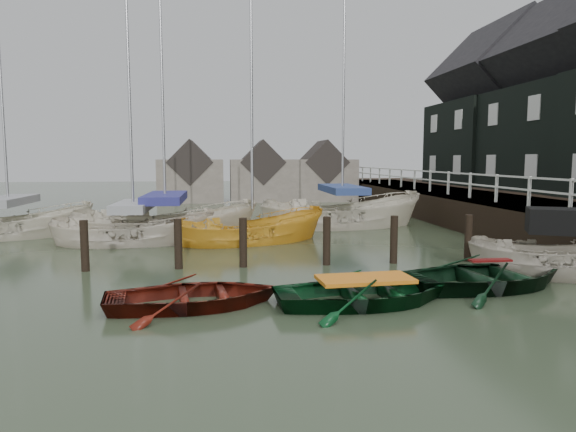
{
  "coord_description": "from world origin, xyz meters",
  "views": [
    {
      "loc": [
        -1.71,
        -11.33,
        3.05
      ],
      "look_at": [
        0.12,
        3.33,
        1.4
      ],
      "focal_mm": 32.0,
      "sensor_mm": 36.0,
      "label": 1
    }
  ],
  "objects": [
    {
      "name": "ground",
      "position": [
        0.0,
        0.0,
        0.0
      ],
      "size": [
        120.0,
        120.0,
        0.0
      ],
      "primitive_type": "plane",
      "color": "#2B3723",
      "rests_on": "ground"
    },
    {
      "name": "pier",
      "position": [
        9.48,
        10.0,
        0.71
      ],
      "size": [
        3.04,
        32.0,
        2.7
      ],
      "color": "black",
      "rests_on": "ground"
    },
    {
      "name": "mooring_pilings",
      "position": [
        -1.11,
        3.0,
        0.5
      ],
      "size": [
        13.72,
        0.22,
        1.8
      ],
      "color": "black",
      "rests_on": "ground"
    },
    {
      "name": "far_sheds",
      "position": [
        0.83,
        26.0,
        1.86
      ],
      "size": [
        14.0,
        4.08,
        4.39
      ],
      "color": "#665B51",
      "rests_on": "ground"
    },
    {
      "name": "rowboat_red",
      "position": [
        -2.35,
        -0.8,
        0.0
      ],
      "size": [
        3.94,
        3.06,
        0.75
      ],
      "primitive_type": "imported",
      "rotation": [
        0.0,
        0.0,
        1.71
      ],
      "color": "#50140B",
      "rests_on": "ground"
    },
    {
      "name": "rowboat_green",
      "position": [
        1.2,
        -1.06,
        0.0
      ],
      "size": [
        4.0,
        2.99,
        0.79
      ],
      "primitive_type": "imported",
      "rotation": [
        0.0,
        0.0,
        1.64
      ],
      "color": "black",
      "rests_on": "ground"
    },
    {
      "name": "rowboat_dkgreen",
      "position": [
        4.51,
        -0.09,
        0.0
      ],
      "size": [
        4.57,
        3.57,
        0.87
      ],
      "primitive_type": "imported",
      "rotation": [
        0.0,
        0.0,
        1.72
      ],
      "color": "black",
      "rests_on": "ground"
    },
    {
      "name": "motorboat",
      "position": [
        6.8,
        0.74,
        0.09
      ],
      "size": [
        4.67,
        3.4,
        2.62
      ],
      "rotation": [
        0.0,
        0.0,
        1.12
      ],
      "color": "#BDB3A1",
      "rests_on": "ground"
    },
    {
      "name": "sailboat_a",
      "position": [
        -4.97,
        7.55,
        0.06
      ],
      "size": [
        5.89,
        2.46,
        10.21
      ],
      "rotation": [
        0.0,
        0.0,
        1.62
      ],
      "color": "beige",
      "rests_on": "ground"
    },
    {
      "name": "sailboat_b",
      "position": [
        -3.92,
        8.33,
        0.06
      ],
      "size": [
        7.12,
        3.14,
        12.39
      ],
      "rotation": [
        0.0,
        0.0,
        1.65
      ],
      "color": "beige",
      "rests_on": "ground"
    },
    {
      "name": "sailboat_c",
      "position": [
        -0.69,
        7.35,
        0.01
      ],
      "size": [
        6.15,
        3.79,
        9.66
      ],
      "rotation": [
        0.0,
        0.0,
        1.87
      ],
      "color": "gold",
      "rests_on": "ground"
    },
    {
      "name": "sailboat_d",
      "position": [
        3.54,
        11.09,
        0.06
      ],
      "size": [
        7.65,
        3.42,
        12.88
      ],
      "rotation": [
        0.0,
        0.0,
        1.66
      ],
      "color": "beige",
      "rests_on": "ground"
    },
    {
      "name": "sailboat_e",
      "position": [
        -10.01,
        9.62,
        0.06
      ],
      "size": [
        6.6,
        4.27,
        10.5
      ],
      "rotation": [
        0.0,
        0.0,
        1.91
      ],
      "color": "beige",
      "rests_on": "ground"
    }
  ]
}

